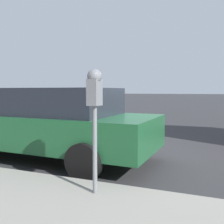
# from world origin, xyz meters

# --- Properties ---
(ground_plane) EXTENTS (220.00, 220.00, 0.00)m
(ground_plane) POSITION_xyz_m (0.00, 0.00, 0.00)
(ground_plane) COLOR #333335
(parking_meter) EXTENTS (0.21, 0.19, 1.63)m
(parking_meter) POSITION_xyz_m (-2.61, -0.61, 1.39)
(parking_meter) COLOR gray
(parking_meter) RESTS_ON sidewalk
(car_green) EXTENTS (2.21, 4.96, 1.55)m
(car_green) POSITION_xyz_m (-0.90, 1.38, 0.81)
(car_green) COLOR #1E5B33
(car_green) RESTS_ON ground_plane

